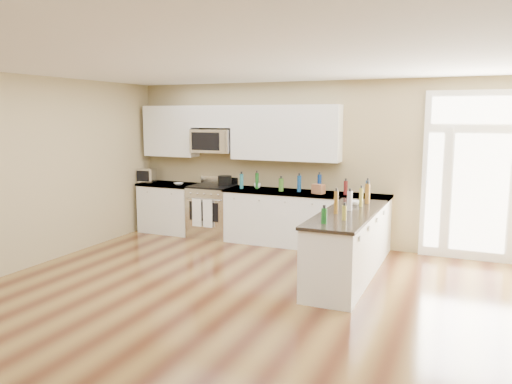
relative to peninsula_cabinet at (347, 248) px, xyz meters
The scene contains 18 objects.
ground 2.46m from the peninsula_cabinet, 112.44° to the right, with size 8.00×8.00×0.00m, color #472414.
room_shell 2.74m from the peninsula_cabinet, 112.44° to the right, with size 8.00×8.00×8.00m.
back_cabinet_left 4.06m from the peninsula_cabinet, 159.09° to the left, with size 1.10×0.66×0.94m.
back_cabinet_right 1.81m from the peninsula_cabinet, 126.68° to the left, with size 2.85×0.66×0.94m.
peninsula_cabinet is the anchor object (origin of this frame).
upper_cabinet_left 4.39m from the peninsula_cabinet, 157.26° to the left, with size 1.04×0.33×0.95m, color white.
upper_cabinet_right 2.65m from the peninsula_cabinet, 133.15° to the left, with size 1.94×0.33×0.95m, color white.
upper_cabinet_short 3.73m from the peninsula_cabinet, 150.98° to the left, with size 0.82×0.33×0.40m, color white.
microwave 3.53m from the peninsula_cabinet, 151.57° to the left, with size 0.78×0.41×0.42m.
entry_door 2.52m from the peninsula_cabinet, 46.51° to the left, with size 1.70×0.10×2.60m.
kitchen_range 3.21m from the peninsula_cabinet, 153.14° to the left, with size 0.78×0.69×1.08m.
stockpot 3.12m from the peninsula_cabinet, 149.70° to the left, with size 0.25×0.25×0.19m, color black.
toaster_oven 4.55m from the peninsula_cabinet, 161.59° to the left, with size 0.31×0.25×0.27m, color silver.
cardboard_box 1.69m from the peninsula_cabinet, 120.89° to the left, with size 0.19×0.14×0.16m, color brown.
bowl_left 3.77m from the peninsula_cabinet, 159.30° to the left, with size 0.17×0.17×0.04m, color white.
bowl_peninsula 0.78m from the peninsula_cabinet, 94.86° to the left, with size 0.19×0.19×0.06m, color white.
cup_counter 2.56m from the peninsula_cabinet, 142.56° to the left, with size 0.12×0.12×0.09m, color white.
counter_bottles 1.24m from the peninsula_cabinet, 129.16° to the left, with size 2.40×2.39×0.31m.
Camera 1 is at (2.41, -4.28, 2.22)m, focal length 35.00 mm.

